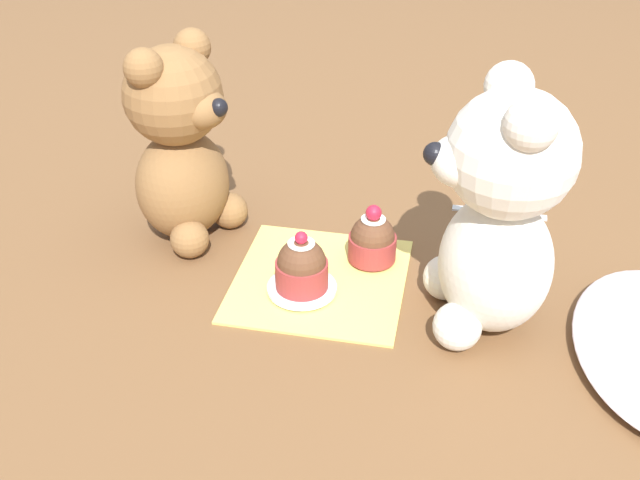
# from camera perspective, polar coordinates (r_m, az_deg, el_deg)

# --- Properties ---
(ground_plane) EXTENTS (4.00, 4.00, 0.00)m
(ground_plane) POSITION_cam_1_polar(r_m,az_deg,el_deg) (0.86, 0.00, -3.13)
(ground_plane) COLOR brown
(knitted_placemat) EXTENTS (0.20, 0.19, 0.01)m
(knitted_placemat) POSITION_cam_1_polar(r_m,az_deg,el_deg) (0.86, 0.00, -2.97)
(knitted_placemat) COLOR #E0D166
(knitted_placemat) RESTS_ON ground_plane
(teddy_bear_cream) EXTENTS (0.15, 0.15, 0.27)m
(teddy_bear_cream) POSITION_cam_1_polar(r_m,az_deg,el_deg) (0.75, 13.48, 2.09)
(teddy_bear_cream) COLOR silver
(teddy_bear_cream) RESTS_ON ground_plane
(teddy_bear_tan) EXTENTS (0.15, 0.15, 0.25)m
(teddy_bear_tan) POSITION_cam_1_polar(r_m,az_deg,el_deg) (0.90, -10.56, 7.16)
(teddy_bear_tan) COLOR olive
(teddy_bear_tan) RESTS_ON ground_plane
(cupcake_near_cream_bear) EXTENTS (0.06, 0.06, 0.07)m
(cupcake_near_cream_bear) POSITION_cam_1_polar(r_m,az_deg,el_deg) (0.88, 4.02, -0.02)
(cupcake_near_cream_bear) COLOR #993333
(cupcake_near_cream_bear) RESTS_ON knitted_placemat
(saucer_plate) EXTENTS (0.08, 0.08, 0.01)m
(saucer_plate) POSITION_cam_1_polar(r_m,az_deg,el_deg) (0.84, -1.38, -3.67)
(saucer_plate) COLOR silver
(saucer_plate) RESTS_ON knitted_placemat
(cupcake_near_tan_bear) EXTENTS (0.06, 0.06, 0.07)m
(cupcake_near_tan_bear) POSITION_cam_1_polar(r_m,az_deg,el_deg) (0.82, -1.41, -2.07)
(cupcake_near_tan_bear) COLOR #993333
(cupcake_near_tan_bear) RESTS_ON saucer_plate
(teaspoon) EXTENTS (0.02, 0.12, 0.01)m
(teaspoon) POSITION_cam_1_polar(r_m,az_deg,el_deg) (1.01, 13.50, 2.08)
(teaspoon) COLOR silver
(teaspoon) RESTS_ON ground_plane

